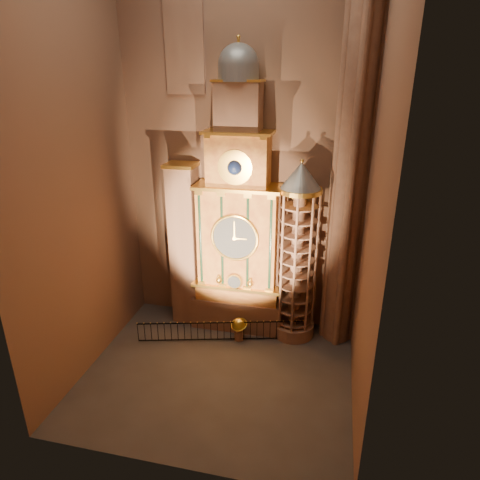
% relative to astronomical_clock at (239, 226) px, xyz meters
% --- Properties ---
extents(floor, '(14.00, 14.00, 0.00)m').
position_rel_astronomical_clock_xyz_m(floor, '(0.00, -4.96, -6.68)').
color(floor, '#383330').
rests_on(floor, ground).
extents(wall_back, '(22.00, 0.00, 22.00)m').
position_rel_astronomical_clock_xyz_m(wall_back, '(0.00, 1.04, 4.32)').
color(wall_back, brown).
rests_on(wall_back, floor).
extents(wall_left, '(0.00, 22.00, 22.00)m').
position_rel_astronomical_clock_xyz_m(wall_left, '(-7.00, -4.96, 4.32)').
color(wall_left, brown).
rests_on(wall_left, floor).
extents(wall_right, '(0.00, 22.00, 22.00)m').
position_rel_astronomical_clock_xyz_m(wall_right, '(7.00, -4.96, 4.32)').
color(wall_right, brown).
rests_on(wall_right, floor).
extents(astronomical_clock, '(5.60, 2.41, 16.70)m').
position_rel_astronomical_clock_xyz_m(astronomical_clock, '(0.00, 0.00, 0.00)').
color(astronomical_clock, '#8C634C').
rests_on(astronomical_clock, floor).
extents(portrait_tower, '(1.80, 1.60, 10.20)m').
position_rel_astronomical_clock_xyz_m(portrait_tower, '(-3.40, 0.02, -1.53)').
color(portrait_tower, '#8C634C').
rests_on(portrait_tower, floor).
extents(stair_turret, '(2.50, 2.50, 10.80)m').
position_rel_astronomical_clock_xyz_m(stair_turret, '(3.50, -0.26, -1.41)').
color(stair_turret, '#8C634C').
rests_on(stair_turret, floor).
extents(gothic_pier, '(2.04, 2.04, 22.00)m').
position_rel_astronomical_clock_xyz_m(gothic_pier, '(6.10, 0.04, 4.32)').
color(gothic_pier, '#8C634C').
rests_on(gothic_pier, floor).
extents(stained_glass_window, '(2.20, 0.14, 5.20)m').
position_rel_astronomical_clock_xyz_m(stained_glass_window, '(-3.20, 0.95, 9.82)').
color(stained_glass_window, navy).
rests_on(stained_glass_window, wall_back).
extents(celestial_globe, '(1.22, 1.18, 1.45)m').
position_rel_astronomical_clock_xyz_m(celestial_globe, '(0.39, -1.65, -5.81)').
color(celestial_globe, '#8C634C').
rests_on(celestial_globe, floor).
extents(iron_railing, '(9.52, 2.52, 1.22)m').
position_rel_astronomical_clock_xyz_m(iron_railing, '(-0.63, -2.03, -6.01)').
color(iron_railing, black).
rests_on(iron_railing, floor).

